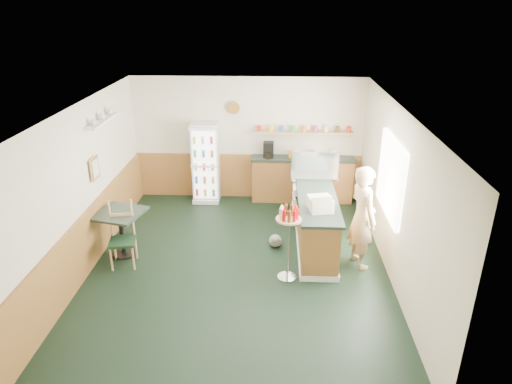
# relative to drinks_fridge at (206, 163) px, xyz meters

# --- Properties ---
(ground) EXTENTS (6.00, 6.00, 0.00)m
(ground) POSITION_rel_drinks_fridge_xyz_m (0.92, -2.74, -0.88)
(ground) COLOR black
(ground) RESTS_ON ground
(room_envelope) EXTENTS (5.04, 6.02, 2.72)m
(room_envelope) POSITION_rel_drinks_fridge_xyz_m (0.69, -2.01, 0.65)
(room_envelope) COLOR beige
(room_envelope) RESTS_ON ground
(service_counter) EXTENTS (0.68, 3.01, 1.01)m
(service_counter) POSITION_rel_drinks_fridge_xyz_m (2.27, -1.66, -0.42)
(service_counter) COLOR #955830
(service_counter) RESTS_ON ground
(back_counter) EXTENTS (2.24, 0.42, 1.69)m
(back_counter) POSITION_rel_drinks_fridge_xyz_m (2.11, 0.06, -0.33)
(back_counter) COLOR #955830
(back_counter) RESTS_ON ground
(drinks_fridge) EXTENTS (0.58, 0.52, 1.76)m
(drinks_fridge) POSITION_rel_drinks_fridge_xyz_m (0.00, 0.00, 0.00)
(drinks_fridge) COLOR silver
(drinks_fridge) RESTS_ON ground
(display_case) EXTENTS (0.89, 0.47, 0.51)m
(display_case) POSITION_rel_drinks_fridge_xyz_m (2.27, -1.12, 0.38)
(display_case) COLOR silver
(display_case) RESTS_ON service_counter
(cash_register) EXTENTS (0.44, 0.45, 0.21)m
(cash_register) POSITION_rel_drinks_fridge_xyz_m (2.27, -2.56, 0.24)
(cash_register) COLOR #EDE4C4
(cash_register) RESTS_ON service_counter
(shopkeeper) EXTENTS (0.59, 0.70, 1.78)m
(shopkeeper) POSITION_rel_drinks_fridge_xyz_m (2.97, -2.57, 0.01)
(shopkeeper) COLOR tan
(shopkeeper) RESTS_ON ground
(condiment_stand) EXTENTS (0.40, 0.40, 1.26)m
(condiment_stand) POSITION_rel_drinks_fridge_xyz_m (1.75, -3.04, -0.02)
(condiment_stand) COLOR silver
(condiment_stand) RESTS_ON ground
(newspaper_rack) EXTENTS (0.09, 0.47, 0.74)m
(newspaper_rack) POSITION_rel_drinks_fridge_xyz_m (1.91, -1.44, -0.28)
(newspaper_rack) COLOR black
(newspaper_rack) RESTS_ON ground
(cafe_table) EXTENTS (0.92, 0.92, 0.83)m
(cafe_table) POSITION_rel_drinks_fridge_xyz_m (-1.13, -2.44, -0.29)
(cafe_table) COLOR black
(cafe_table) RESTS_ON ground
(cafe_chair) EXTENTS (0.48, 0.48, 1.12)m
(cafe_chair) POSITION_rel_drinks_fridge_xyz_m (-1.02, -2.68, -0.29)
(cafe_chair) COLOR black
(cafe_chair) RESTS_ON ground
(dog_doorstop) EXTENTS (0.23, 0.30, 0.28)m
(dog_doorstop) POSITION_rel_drinks_fridge_xyz_m (1.55, -2.06, -0.74)
(dog_doorstop) COLOR gray
(dog_doorstop) RESTS_ON ground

